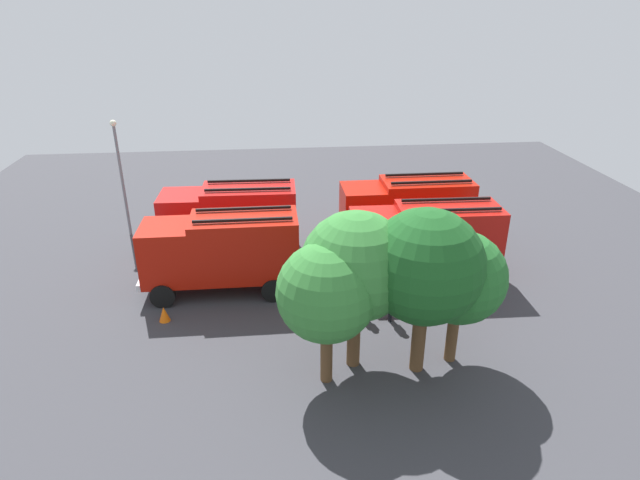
% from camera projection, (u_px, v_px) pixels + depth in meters
% --- Properties ---
extents(ground_plane, '(47.47, 47.47, 0.00)m').
position_uv_depth(ground_plane, '(320.00, 265.00, 27.46)').
color(ground_plane, '#38383D').
extents(fire_truck_0, '(7.20, 2.75, 3.88)m').
position_uv_depth(fire_truck_0, '(407.00, 208.00, 28.93)').
color(fire_truck_0, '#AD1306').
rests_on(fire_truck_0, ground).
extents(fire_truck_1, '(7.26, 2.91, 3.88)m').
position_uv_depth(fire_truck_1, '(230.00, 215.00, 27.90)').
color(fire_truck_1, '#B71310').
rests_on(fire_truck_1, ground).
extents(fire_truck_2, '(7.25, 2.88, 3.88)m').
position_uv_depth(fire_truck_2, '(425.00, 238.00, 25.30)').
color(fire_truck_2, '#B5140D').
rests_on(fire_truck_2, ground).
extents(fire_truck_3, '(7.20, 2.75, 3.88)m').
position_uv_depth(fire_truck_3, '(222.00, 249.00, 24.17)').
color(fire_truck_3, '#AD1407').
rests_on(fire_truck_3, ground).
extents(firefighter_0, '(0.46, 0.47, 1.70)m').
position_uv_depth(firefighter_0, '(152.00, 233.00, 28.80)').
color(firefighter_0, black).
rests_on(firefighter_0, ground).
extents(firefighter_1, '(0.48, 0.43, 1.61)m').
position_uv_depth(firefighter_1, '(364.00, 300.00, 22.54)').
color(firefighter_1, black).
rests_on(firefighter_1, ground).
extents(firefighter_2, '(0.32, 0.46, 1.84)m').
position_uv_depth(firefighter_2, '(391.00, 299.00, 22.32)').
color(firefighter_2, black).
rests_on(firefighter_2, ground).
extents(tree_0, '(3.37, 3.37, 5.23)m').
position_uv_depth(tree_0, '(459.00, 278.00, 18.81)').
color(tree_0, brown).
rests_on(tree_0, ground).
extents(tree_1, '(4.06, 4.06, 6.30)m').
position_uv_depth(tree_1, '(425.00, 267.00, 18.01)').
color(tree_1, brown).
rests_on(tree_1, ground).
extents(tree_2, '(3.92, 3.92, 6.08)m').
position_uv_depth(tree_2, '(356.00, 267.00, 18.34)').
color(tree_2, brown).
rests_on(tree_2, ground).
extents(tree_3, '(3.45, 3.45, 5.35)m').
position_uv_depth(tree_3, '(327.00, 293.00, 17.70)').
color(tree_3, brown).
rests_on(tree_3, ground).
extents(traffic_cone_0, '(0.47, 0.47, 0.68)m').
position_uv_depth(traffic_cone_0, '(164.00, 314.00, 22.54)').
color(traffic_cone_0, '#F2600C').
rests_on(traffic_cone_0, ground).
extents(lamppost, '(0.36, 0.36, 6.68)m').
position_uv_depth(lamppost, '(121.00, 170.00, 29.34)').
color(lamppost, slate).
rests_on(lamppost, ground).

